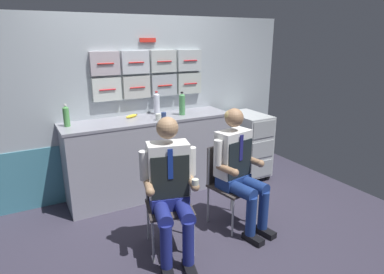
{
  "coord_description": "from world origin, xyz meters",
  "views": [
    {
      "loc": [
        -1.37,
        -2.51,
        1.89
      ],
      "look_at": [
        0.13,
        0.23,
        0.95
      ],
      "focal_mm": 30.87,
      "sensor_mm": 36.0,
      "label": 1
    }
  ],
  "objects_px": {
    "water_bottle_clear": "(157,103)",
    "crew_member_left": "(170,183)",
    "snack_banana": "(132,116)",
    "folding_chair_right": "(227,176)",
    "folding_chair_left": "(167,194)",
    "crew_member_right": "(239,165)",
    "coffee_cup_spare": "(158,117)",
    "service_trolley": "(248,143)"
  },
  "relations": [
    {
      "from": "crew_member_left",
      "to": "folding_chair_right",
      "type": "height_order",
      "value": "crew_member_left"
    },
    {
      "from": "folding_chair_left",
      "to": "crew_member_right",
      "type": "bearing_deg",
      "value": -5.82
    },
    {
      "from": "service_trolley",
      "to": "folding_chair_right",
      "type": "distance_m",
      "value": 1.26
    },
    {
      "from": "service_trolley",
      "to": "folding_chair_right",
      "type": "xyz_separation_m",
      "value": [
        -0.94,
        -0.85,
        0.02
      ]
    },
    {
      "from": "snack_banana",
      "to": "coffee_cup_spare",
      "type": "bearing_deg",
      "value": -49.07
    },
    {
      "from": "crew_member_left",
      "to": "crew_member_right",
      "type": "xyz_separation_m",
      "value": [
        0.79,
        0.08,
        -0.01
      ]
    },
    {
      "from": "service_trolley",
      "to": "snack_banana",
      "type": "bearing_deg",
      "value": 171.34
    },
    {
      "from": "folding_chair_left",
      "to": "coffee_cup_spare",
      "type": "relative_size",
      "value": 10.83
    },
    {
      "from": "folding_chair_right",
      "to": "snack_banana",
      "type": "height_order",
      "value": "snack_banana"
    },
    {
      "from": "service_trolley",
      "to": "coffee_cup_spare",
      "type": "relative_size",
      "value": 11.72
    },
    {
      "from": "crew_member_right",
      "to": "snack_banana",
      "type": "relative_size",
      "value": 7.18
    },
    {
      "from": "water_bottle_clear",
      "to": "crew_member_left",
      "type": "bearing_deg",
      "value": -108.65
    },
    {
      "from": "folding_chair_left",
      "to": "crew_member_right",
      "type": "distance_m",
      "value": 0.77
    },
    {
      "from": "crew_member_right",
      "to": "water_bottle_clear",
      "type": "xyz_separation_m",
      "value": [
        -0.33,
        1.28,
        0.43
      ]
    },
    {
      "from": "crew_member_left",
      "to": "snack_banana",
      "type": "relative_size",
      "value": 7.28
    },
    {
      "from": "folding_chair_right",
      "to": "crew_member_right",
      "type": "bearing_deg",
      "value": -79.24
    },
    {
      "from": "crew_member_right",
      "to": "water_bottle_clear",
      "type": "height_order",
      "value": "water_bottle_clear"
    },
    {
      "from": "crew_member_left",
      "to": "water_bottle_clear",
      "type": "distance_m",
      "value": 1.5
    },
    {
      "from": "folding_chair_right",
      "to": "water_bottle_clear",
      "type": "bearing_deg",
      "value": 104.75
    },
    {
      "from": "crew_member_right",
      "to": "snack_banana",
      "type": "xyz_separation_m",
      "value": [
        -0.67,
        1.24,
        0.32
      ]
    },
    {
      "from": "coffee_cup_spare",
      "to": "water_bottle_clear",
      "type": "bearing_deg",
      "value": 69.82
    },
    {
      "from": "coffee_cup_spare",
      "to": "snack_banana",
      "type": "height_order",
      "value": "coffee_cup_spare"
    },
    {
      "from": "folding_chair_right",
      "to": "service_trolley",
      "type": "bearing_deg",
      "value": 42.11
    },
    {
      "from": "coffee_cup_spare",
      "to": "folding_chair_left",
      "type": "bearing_deg",
      "value": -108.85
    },
    {
      "from": "crew_member_left",
      "to": "folding_chair_right",
      "type": "bearing_deg",
      "value": 17.3
    },
    {
      "from": "folding_chair_right",
      "to": "crew_member_right",
      "type": "relative_size",
      "value": 0.67
    },
    {
      "from": "service_trolley",
      "to": "folding_chair_right",
      "type": "relative_size",
      "value": 1.08
    },
    {
      "from": "crew_member_left",
      "to": "folding_chair_left",
      "type": "bearing_deg",
      "value": 75.68
    },
    {
      "from": "crew_member_left",
      "to": "snack_banana",
      "type": "bearing_deg",
      "value": 84.97
    },
    {
      "from": "crew_member_right",
      "to": "snack_banana",
      "type": "height_order",
      "value": "crew_member_right"
    },
    {
      "from": "water_bottle_clear",
      "to": "snack_banana",
      "type": "height_order",
      "value": "water_bottle_clear"
    },
    {
      "from": "crew_member_left",
      "to": "crew_member_right",
      "type": "height_order",
      "value": "crew_member_left"
    },
    {
      "from": "snack_banana",
      "to": "water_bottle_clear",
      "type": "bearing_deg",
      "value": 6.26
    },
    {
      "from": "coffee_cup_spare",
      "to": "snack_banana",
      "type": "distance_m",
      "value": 0.35
    },
    {
      "from": "crew_member_left",
      "to": "service_trolley",
      "type": "bearing_deg",
      "value": 32.61
    },
    {
      "from": "folding_chair_right",
      "to": "coffee_cup_spare",
      "type": "relative_size",
      "value": 10.83
    },
    {
      "from": "folding_chair_right",
      "to": "snack_banana",
      "type": "bearing_deg",
      "value": 120.43
    },
    {
      "from": "water_bottle_clear",
      "to": "folding_chair_left",
      "type": "bearing_deg",
      "value": -109.19
    },
    {
      "from": "crew_member_left",
      "to": "snack_banana",
      "type": "height_order",
      "value": "crew_member_left"
    },
    {
      "from": "folding_chair_left",
      "to": "coffee_cup_spare",
      "type": "xyz_separation_m",
      "value": [
        0.31,
        0.9,
        0.51
      ]
    },
    {
      "from": "crew_member_right",
      "to": "coffee_cup_spare",
      "type": "relative_size",
      "value": 16.22
    },
    {
      "from": "service_trolley",
      "to": "snack_banana",
      "type": "height_order",
      "value": "snack_banana"
    }
  ]
}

